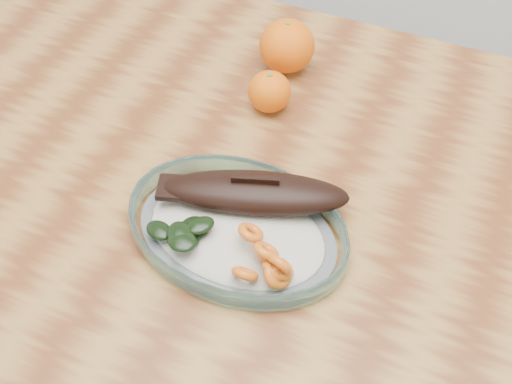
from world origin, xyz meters
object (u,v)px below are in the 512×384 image
orange_left (287,46)px  orange_right (269,92)px  dining_table (261,218)px  plated_meal (238,225)px

orange_left → orange_right: size_ratio=1.35×
dining_table → plated_meal: (0.01, -0.11, 0.12)m
orange_left → orange_right: 0.10m
orange_left → dining_table: bearing=-76.5°
plated_meal → orange_left: orange_left is taller
dining_table → orange_right: size_ratio=18.71×
plated_meal → orange_left: bearing=104.8°
orange_left → orange_right: (0.01, -0.10, -0.01)m
plated_meal → orange_right: plated_meal is taller
dining_table → orange_right: orange_right is taller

